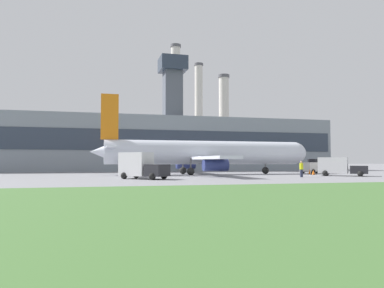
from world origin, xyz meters
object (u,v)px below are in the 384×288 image
object	(u,v)px
baggage_truck	(141,166)
fuel_truck	(339,167)
airplane	(203,153)
pushback_tug	(315,167)
ground_crew_person	(301,169)

from	to	relation	value
baggage_truck	fuel_truck	size ratio (longest dim) A/B	0.90
airplane	pushback_tug	size ratio (longest dim) A/B	7.12
pushback_tug	baggage_truck	world-z (taller)	baggage_truck
airplane	fuel_truck	size ratio (longest dim) A/B	5.39
pushback_tug	ground_crew_person	xyz separation A→B (m)	(-9.06, -11.34, -0.06)
pushback_tug	fuel_truck	size ratio (longest dim) A/B	0.76
baggage_truck	ground_crew_person	xyz separation A→B (m)	(18.54, -0.17, -0.38)
baggage_truck	pushback_tug	bearing A→B (deg)	22.03
airplane	ground_crew_person	world-z (taller)	airplane
pushback_tug	fuel_truck	bearing A→B (deg)	-105.01
baggage_truck	ground_crew_person	world-z (taller)	baggage_truck
pushback_tug	baggage_truck	size ratio (longest dim) A/B	0.84
ground_crew_person	fuel_truck	bearing A→B (deg)	18.42
ground_crew_person	airplane	bearing A→B (deg)	126.95
fuel_truck	ground_crew_person	world-z (taller)	fuel_truck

